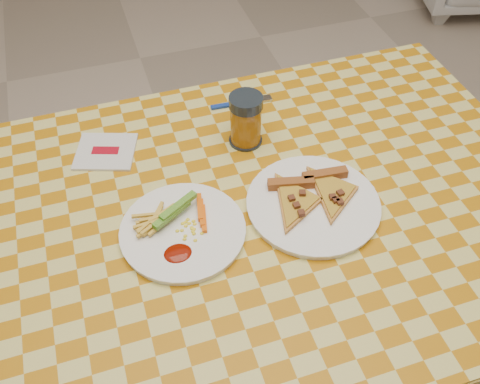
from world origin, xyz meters
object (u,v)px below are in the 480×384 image
object	(u,v)px
table	(254,232)
plate_left	(183,232)
plate_right	(313,205)
drink_glass	(246,120)

from	to	relation	value
table	plate_left	xyz separation A→B (m)	(-0.15, -0.02, 0.08)
table	plate_right	bearing A→B (deg)	-14.47
drink_glass	plate_right	bearing A→B (deg)	-74.04
table	plate_left	world-z (taller)	plate_left
table	drink_glass	xyz separation A→B (m)	(0.05, 0.20, 0.13)
plate_right	drink_glass	world-z (taller)	drink_glass
plate_right	table	bearing A→B (deg)	165.53
table	plate_right	size ratio (longest dim) A/B	4.83
plate_right	drink_glass	bearing A→B (deg)	105.96
plate_right	drink_glass	distance (m)	0.25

